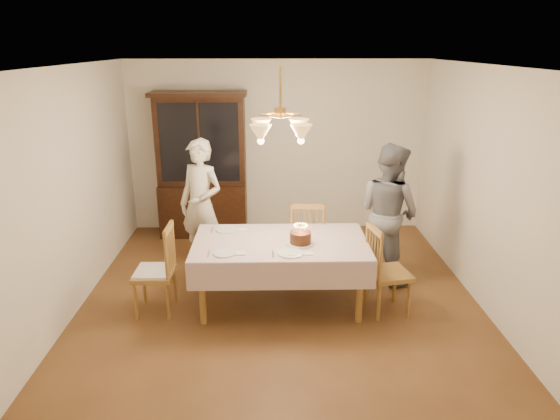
{
  "coord_description": "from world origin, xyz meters",
  "views": [
    {
      "loc": [
        -0.12,
        -5.06,
        2.81
      ],
      "look_at": [
        0.0,
        0.2,
        1.05
      ],
      "focal_mm": 32.0,
      "sensor_mm": 36.0,
      "label": 1
    }
  ],
  "objects_px": {
    "chair_far_side": "(307,242)",
    "elderly_woman": "(201,205)",
    "china_hutch": "(202,168)",
    "birthday_cake": "(300,238)",
    "dining_table": "(280,247)"
  },
  "relations": [
    {
      "from": "elderly_woman",
      "to": "china_hutch",
      "type": "bearing_deg",
      "value": 126.13
    },
    {
      "from": "chair_far_side",
      "to": "elderly_woman",
      "type": "height_order",
      "value": "elderly_woman"
    },
    {
      "from": "china_hutch",
      "to": "chair_far_side",
      "type": "bearing_deg",
      "value": -45.84
    },
    {
      "from": "china_hutch",
      "to": "birthday_cake",
      "type": "xyz_separation_m",
      "value": [
        1.34,
        -2.34,
        -0.22
      ]
    },
    {
      "from": "china_hutch",
      "to": "elderly_woman",
      "type": "xyz_separation_m",
      "value": [
        0.13,
        -1.23,
        -0.19
      ]
    },
    {
      "from": "dining_table",
      "to": "birthday_cake",
      "type": "relative_size",
      "value": 6.33
    },
    {
      "from": "birthday_cake",
      "to": "chair_far_side",
      "type": "bearing_deg",
      "value": 80.21
    },
    {
      "from": "dining_table",
      "to": "china_hutch",
      "type": "relative_size",
      "value": 0.88
    },
    {
      "from": "dining_table",
      "to": "chair_far_side",
      "type": "relative_size",
      "value": 1.9
    },
    {
      "from": "dining_table",
      "to": "elderly_woman",
      "type": "relative_size",
      "value": 1.12
    },
    {
      "from": "chair_far_side",
      "to": "elderly_woman",
      "type": "xyz_separation_m",
      "value": [
        -1.35,
        0.29,
        0.41
      ]
    },
    {
      "from": "elderly_woman",
      "to": "birthday_cake",
      "type": "relative_size",
      "value": 5.66
    },
    {
      "from": "chair_far_side",
      "to": "dining_table",
      "type": "bearing_deg",
      "value": -115.81
    },
    {
      "from": "dining_table",
      "to": "elderly_woman",
      "type": "height_order",
      "value": "elderly_woman"
    },
    {
      "from": "dining_table",
      "to": "chair_far_side",
      "type": "bearing_deg",
      "value": 64.19
    }
  ]
}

